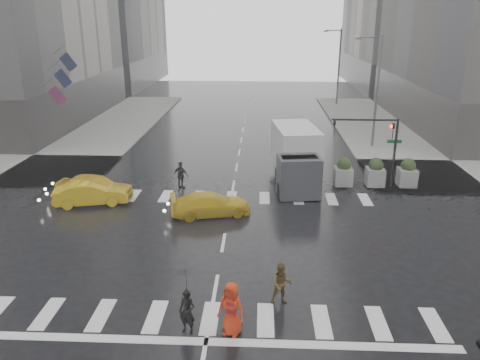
{
  "coord_description": "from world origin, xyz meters",
  "views": [
    {
      "loc": [
        1.74,
        -20.23,
        10.29
      ],
      "look_at": [
        0.71,
        2.0,
        2.51
      ],
      "focal_mm": 35.0,
      "sensor_mm": 36.0,
      "label": 1
    }
  ],
  "objects_px": {
    "traffic_signal_pole": "(380,139)",
    "pedestrian_orange": "(231,309)",
    "taxi_front": "(95,187)",
    "box_truck": "(296,155)",
    "pedestrian_brown": "(282,284)",
    "taxi_mid": "(91,193)"
  },
  "relations": [
    {
      "from": "taxi_front",
      "to": "taxi_mid",
      "type": "xyz_separation_m",
      "value": [
        0.05,
        -0.79,
        -0.08
      ]
    },
    {
      "from": "traffic_signal_pole",
      "to": "pedestrian_brown",
      "type": "distance_m",
      "value": 14.65
    },
    {
      "from": "taxi_front",
      "to": "box_truck",
      "type": "xyz_separation_m",
      "value": [
        12.08,
        3.34,
        1.15
      ]
    },
    {
      "from": "pedestrian_brown",
      "to": "taxi_mid",
      "type": "bearing_deg",
      "value": 131.15
    },
    {
      "from": "pedestrian_brown",
      "to": "pedestrian_orange",
      "type": "relative_size",
      "value": 0.86
    },
    {
      "from": "pedestrian_brown",
      "to": "taxi_front",
      "type": "height_order",
      "value": "pedestrian_brown"
    },
    {
      "from": "box_truck",
      "to": "taxi_mid",
      "type": "bearing_deg",
      "value": -168.98
    },
    {
      "from": "traffic_signal_pole",
      "to": "taxi_mid",
      "type": "distance_m",
      "value": 17.56
    },
    {
      "from": "pedestrian_brown",
      "to": "pedestrian_orange",
      "type": "bearing_deg",
      "value": -140.74
    },
    {
      "from": "traffic_signal_pole",
      "to": "pedestrian_orange",
      "type": "distance_m",
      "value": 17.07
    },
    {
      "from": "traffic_signal_pole",
      "to": "taxi_mid",
      "type": "xyz_separation_m",
      "value": [
        -17.02,
        -3.47,
        -2.53
      ]
    },
    {
      "from": "taxi_front",
      "to": "box_truck",
      "type": "relative_size",
      "value": 0.67
    },
    {
      "from": "pedestrian_orange",
      "to": "pedestrian_brown",
      "type": "bearing_deg",
      "value": 66.23
    },
    {
      "from": "traffic_signal_pole",
      "to": "pedestrian_brown",
      "type": "bearing_deg",
      "value": -116.33
    },
    {
      "from": "pedestrian_brown",
      "to": "taxi_front",
      "type": "xyz_separation_m",
      "value": [
        -10.67,
        10.27,
        -0.07
      ]
    },
    {
      "from": "pedestrian_brown",
      "to": "taxi_mid",
      "type": "relative_size",
      "value": 0.4
    },
    {
      "from": "traffic_signal_pole",
      "to": "taxi_mid",
      "type": "bearing_deg",
      "value": -168.47
    },
    {
      "from": "pedestrian_brown",
      "to": "box_truck",
      "type": "relative_size",
      "value": 0.25
    },
    {
      "from": "pedestrian_brown",
      "to": "box_truck",
      "type": "bearing_deg",
      "value": 76.99
    },
    {
      "from": "taxi_mid",
      "to": "traffic_signal_pole",
      "type": "bearing_deg",
      "value": -92.15
    },
    {
      "from": "taxi_front",
      "to": "pedestrian_orange",
      "type": "bearing_deg",
      "value": -137.73
    },
    {
      "from": "traffic_signal_pole",
      "to": "taxi_front",
      "type": "distance_m",
      "value": 17.46
    }
  ]
}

